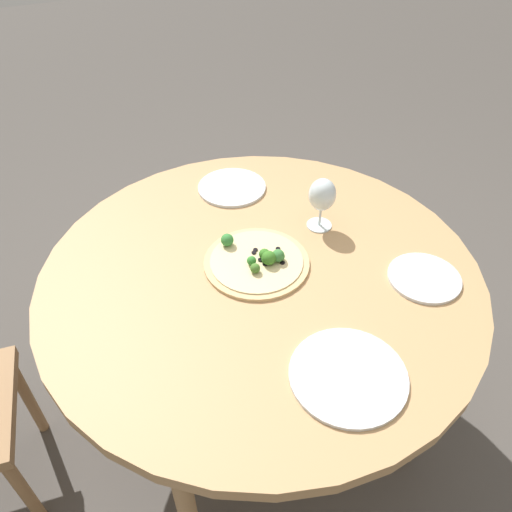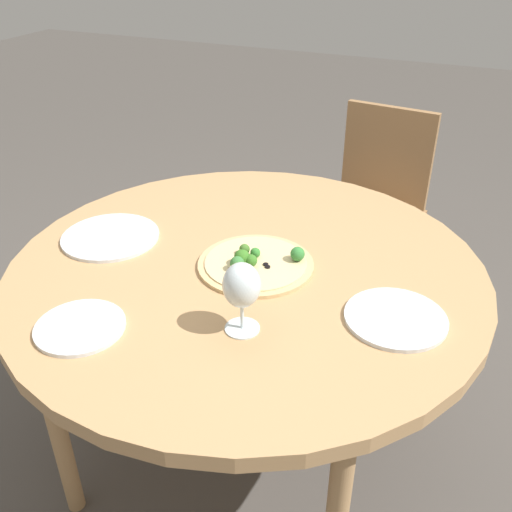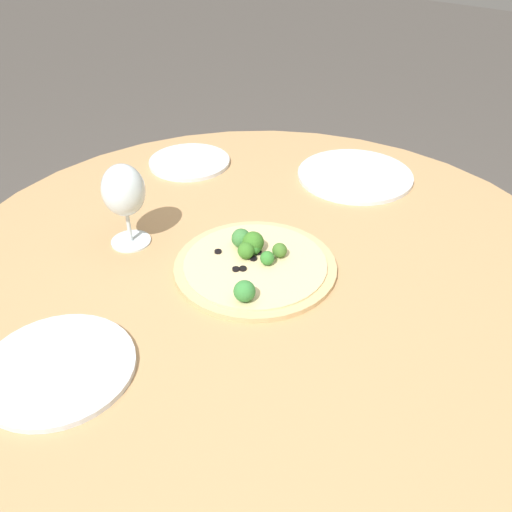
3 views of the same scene
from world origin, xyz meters
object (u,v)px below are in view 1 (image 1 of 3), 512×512
(pizza, at_px, (257,261))
(plate_side, at_px, (424,278))
(wine_glass, at_px, (322,196))
(plate_far, at_px, (232,187))
(plate_near, at_px, (348,375))

(pizza, height_order, plate_side, pizza)
(pizza, distance_m, wine_glass, 0.28)
(wine_glass, relative_size, plate_far, 0.73)
(pizza, relative_size, plate_near, 1.11)
(plate_near, relative_size, plate_far, 1.17)
(pizza, height_order, plate_near, pizza)
(plate_far, distance_m, plate_side, 0.71)
(pizza, height_order, plate_far, pizza)
(plate_near, height_order, plate_far, same)
(pizza, xyz_separation_m, plate_near, (-0.44, -0.03, -0.01))
(plate_far, height_order, plate_side, same)
(pizza, xyz_separation_m, wine_glass, (0.08, -0.25, 0.10))
(pizza, distance_m, plate_far, 0.40)
(plate_near, relative_size, plate_side, 1.36)
(pizza, height_order, wine_glass, wine_glass)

